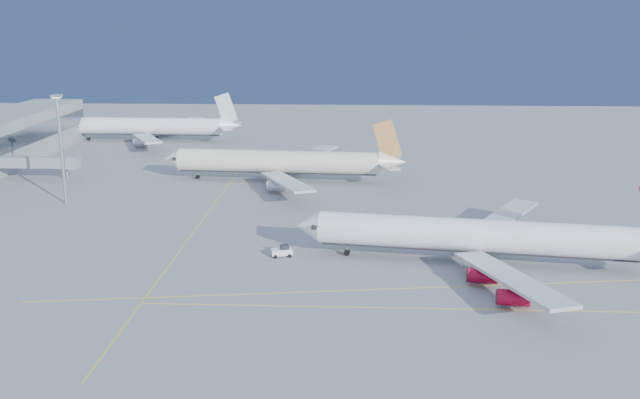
{
  "coord_description": "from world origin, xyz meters",
  "views": [
    {
      "loc": [
        -6.27,
        -119.48,
        45.03
      ],
      "look_at": [
        -12.94,
        27.07,
        7.0
      ],
      "focal_mm": 40.0,
      "sensor_mm": 36.0,
      "label": 1
    }
  ],
  "objects": [
    {
      "name": "jet_bridge",
      "position": [
        -93.11,
        72.0,
        5.17
      ],
      "size": [
        23.6,
        3.6,
        6.9
      ],
      "color": "gray",
      "rests_on": "ground"
    },
    {
      "name": "taxiway_lines",
      "position": [
        -14.71,
        6.34,
        0.01
      ],
      "size": [
        118.86,
        140.0,
        0.02
      ],
      "color": "yellow",
      "rests_on": "ground"
    },
    {
      "name": "airliner_third",
      "position": [
        -79.95,
        136.89,
        5.48
      ],
      "size": [
        67.34,
        62.2,
        18.09
      ],
      "rotation": [
        0.0,
        0.0,
        -0.03
      ],
      "color": "white",
      "rests_on": "ground"
    },
    {
      "name": "airliner_etihad",
      "position": [
        -25.38,
        74.09,
        5.46
      ],
      "size": [
        68.8,
        63.43,
        17.95
      ],
      "rotation": [
        0.0,
        0.0,
        -0.07
      ],
      "color": "beige",
      "rests_on": "ground"
    },
    {
      "name": "ground",
      "position": [
        0.0,
        0.0,
        0.0
      ],
      "size": [
        500.0,
        500.0,
        0.0
      ],
      "primitive_type": "plane",
      "color": "slate",
      "rests_on": "ground"
    },
    {
      "name": "airliner_virgin",
      "position": [
        18.37,
        7.66,
        5.28
      ],
      "size": [
        70.86,
        63.14,
        17.5
      ],
      "rotation": [
        0.0,
        0.0,
        -0.14
      ],
      "color": "white",
      "rests_on": "ground"
    },
    {
      "name": "light_mast",
      "position": [
        -76.65,
        47.38,
        15.79
      ],
      "size": [
        2.31,
        2.31,
        26.75
      ],
      "color": "gray",
      "rests_on": "ground"
    },
    {
      "name": "pushback_tug",
      "position": [
        -19.46,
        10.19,
        1.03
      ],
      "size": [
        4.32,
        3.25,
        2.21
      ],
      "rotation": [
        0.0,
        0.0,
        0.27
      ],
      "color": "white",
      "rests_on": "ground"
    }
  ]
}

